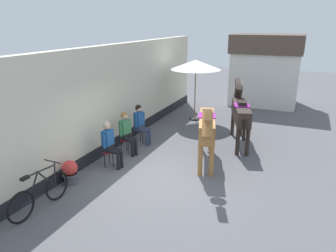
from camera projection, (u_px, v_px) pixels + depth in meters
ground_plane at (198, 141)px, 11.69m from camera, size 40.00×40.00×0.00m
pub_facade_wall at (112, 102)px, 10.84m from camera, size 0.34×14.00×3.40m
distant_cottage at (266, 69)px, 16.46m from camera, size 3.40×2.60×3.50m
seated_visitor_near at (110, 142)px, 9.40m from camera, size 0.61×0.49×1.39m
seated_visitor_middle at (127, 131)px, 10.35m from camera, size 0.61×0.48×1.39m
seated_visitor_far at (141, 122)px, 11.23m from camera, size 0.61×0.48×1.39m
saddled_horse_near at (207, 127)px, 9.52m from camera, size 1.12×2.91×2.06m
saddled_horse_far at (241, 111)px, 11.15m from camera, size 1.13×2.91×2.06m
flower_planter_near at (70, 172)px, 8.55m from camera, size 0.43×0.43×0.64m
leaning_bicycle at (40, 194)px, 7.31m from camera, size 0.50×1.76×1.02m
cafe_parasol at (196, 65)px, 13.53m from camera, size 2.10×2.10×2.58m
satchel_bag at (149, 135)px, 12.06m from camera, size 0.25×0.30×0.20m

